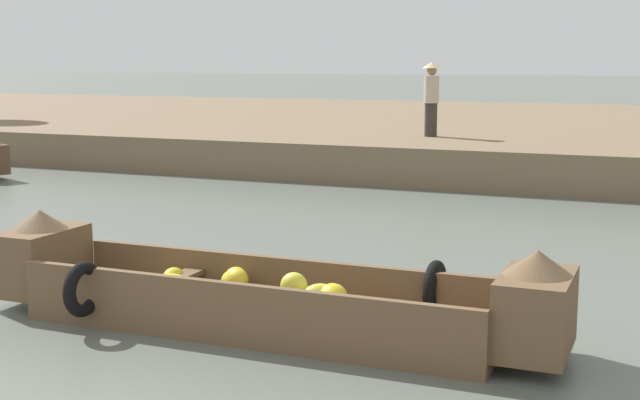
# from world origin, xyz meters

# --- Properties ---
(ground_plane) EXTENTS (300.00, 300.00, 0.00)m
(ground_plane) POSITION_xyz_m (0.00, 10.00, 0.00)
(ground_plane) COLOR #596056
(riverbank_strip) EXTENTS (160.00, 20.00, 0.80)m
(riverbank_strip) POSITION_xyz_m (0.00, 23.19, 0.40)
(riverbank_strip) COLOR #756047
(riverbank_strip) RESTS_ON ground
(banana_boat) EXTENTS (5.57, 1.83, 0.96)m
(banana_boat) POSITION_xyz_m (-0.03, 4.03, 0.33)
(banana_boat) COLOR brown
(banana_boat) RESTS_ON ground
(vendor_person) EXTENTS (0.44, 0.44, 1.66)m
(vendor_person) POSITION_xyz_m (-1.77, 15.98, 1.72)
(vendor_person) COLOR #332D28
(vendor_person) RESTS_ON riverbank_strip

